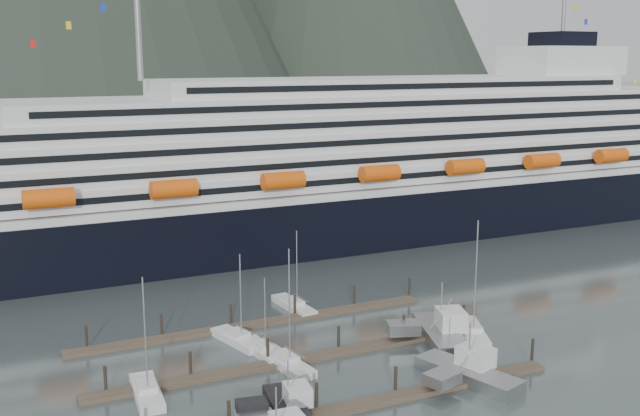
% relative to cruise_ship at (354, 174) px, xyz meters
% --- Properties ---
extents(ground, '(1600.00, 1600.00, 0.00)m').
position_rel_cruise_ship_xyz_m(ground, '(-30.03, -54.94, -12.04)').
color(ground, '#495556').
rests_on(ground, ground).
extents(cruise_ship, '(210.00, 30.40, 50.30)m').
position_rel_cruise_ship_xyz_m(cruise_ship, '(0.00, 0.00, 0.00)').
color(cruise_ship, black).
rests_on(cruise_ship, ground).
extents(dock_near, '(48.18, 2.28, 3.20)m').
position_rel_cruise_ship_xyz_m(dock_near, '(-34.95, -64.89, -11.73)').
color(dock_near, '#433A2B').
rests_on(dock_near, ground).
extents(dock_mid, '(48.18, 2.28, 3.20)m').
position_rel_cruise_ship_xyz_m(dock_mid, '(-34.95, -51.89, -11.73)').
color(dock_mid, '#433A2B').
rests_on(dock_mid, ground).
extents(dock_far, '(48.18, 2.28, 3.20)m').
position_rel_cruise_ship_xyz_m(dock_far, '(-34.95, -38.89, -11.73)').
color(dock_far, '#433A2B').
rests_on(dock_far, ground).
extents(sailboat_a, '(3.21, 8.94, 13.46)m').
position_rel_cruise_ship_xyz_m(sailboat_a, '(-52.37, -53.45, -11.62)').
color(sailboat_a, silver).
rests_on(sailboat_a, ground).
extents(sailboat_b, '(3.76, 9.78, 14.29)m').
position_rel_cruise_ship_xyz_m(sailboat_b, '(-36.55, -52.47, -11.62)').
color(sailboat_b, silver).
rests_on(sailboat_b, ground).
extents(sailboat_c, '(2.93, 8.34, 9.84)m').
position_rel_cruise_ship_xyz_m(sailboat_c, '(-37.60, -48.03, -11.66)').
color(sailboat_c, silver).
rests_on(sailboat_c, ground).
extents(sailboat_f, '(4.52, 9.00, 11.78)m').
position_rel_cruise_ship_xyz_m(sailboat_f, '(-39.08, -43.48, -11.63)').
color(sailboat_f, silver).
rests_on(sailboat_f, ground).
extents(sailboat_g, '(3.07, 9.63, 11.65)m').
position_rel_cruise_ship_xyz_m(sailboat_g, '(-27.92, -34.95, -11.65)').
color(sailboat_g, silver).
rests_on(sailboat_g, ground).
extents(sailboat_h, '(6.54, 9.94, 15.52)m').
position_rel_cruise_ship_xyz_m(sailboat_h, '(-12.03, -53.97, -11.59)').
color(sailboat_h, silver).
rests_on(sailboat_h, ground).
extents(trawler_b, '(7.50, 9.83, 6.10)m').
position_rel_cruise_ship_xyz_m(trawler_b, '(-40.90, -63.21, -11.22)').
color(trawler_b, black).
rests_on(trawler_b, ground).
extents(trawler_d, '(9.92, 12.59, 7.19)m').
position_rel_cruise_ship_xyz_m(trawler_d, '(-20.27, -64.30, -11.13)').
color(trawler_d, gray).
rests_on(trawler_d, ground).
extents(trawler_e, '(10.64, 13.13, 8.16)m').
position_rel_cruise_ship_xyz_m(trawler_e, '(-16.37, -53.28, -11.04)').
color(trawler_e, gray).
rests_on(trawler_e, ground).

